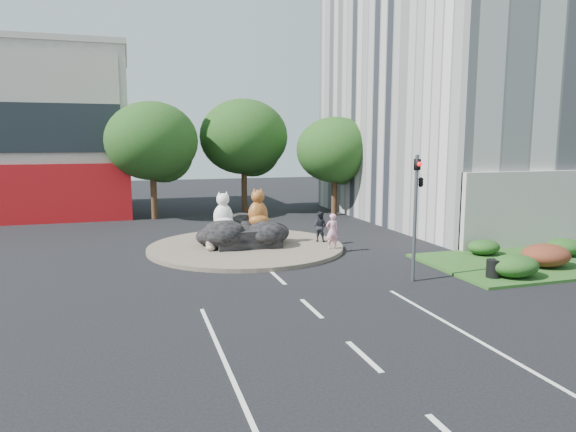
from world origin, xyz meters
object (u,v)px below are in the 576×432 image
at_px(kitten_calico, 210,242).
at_px(pedestrian_dark, 320,226).
at_px(kitten_white, 274,238).
at_px(litter_bin, 493,268).
at_px(parked_car, 23,213).
at_px(cat_tabby, 258,207).
at_px(cat_white, 223,210).
at_px(pedestrian_pink, 332,231).

height_order(kitten_calico, pedestrian_dark, pedestrian_dark).
relative_size(kitten_calico, kitten_white, 1.16).
bearing_deg(litter_bin, parked_car, 133.71).
bearing_deg(cat_tabby, litter_bin, -67.51).
distance_m(cat_white, litter_bin, 12.96).
height_order(cat_white, litter_bin, cat_white).
height_order(cat_white, kitten_white, cat_white).
distance_m(kitten_white, litter_bin, 10.73).
height_order(cat_white, cat_tabby, cat_tabby).
relative_size(pedestrian_pink, litter_bin, 2.46).
bearing_deg(parked_car, cat_white, -132.08).
bearing_deg(pedestrian_dark, kitten_calico, 48.89).
relative_size(pedestrian_pink, parked_car, 0.44).
xyz_separation_m(cat_tabby, pedestrian_pink, (3.22, -2.27, -1.03)).
bearing_deg(kitten_white, kitten_calico, 134.60).
height_order(cat_white, parked_car, cat_white).
distance_m(kitten_white, pedestrian_pink, 3.08).
distance_m(kitten_white, pedestrian_dark, 2.71).
distance_m(pedestrian_pink, pedestrian_dark, 1.95).
distance_m(pedestrian_dark, parked_car, 21.17).
xyz_separation_m(cat_tabby, litter_bin, (7.45, -8.94, -1.64)).
bearing_deg(litter_bin, cat_white, 136.17).
bearing_deg(parked_car, pedestrian_pink, -126.26).
bearing_deg(pedestrian_pink, cat_tabby, -36.91).
bearing_deg(kitten_white, cat_tabby, 84.84).
bearing_deg(cat_tabby, pedestrian_pink, -52.46).
bearing_deg(pedestrian_pink, kitten_calico, -14.46).
relative_size(cat_tabby, kitten_calico, 2.26).
bearing_deg(pedestrian_pink, kitten_white, -34.10).
distance_m(cat_tabby, pedestrian_dark, 3.51).
bearing_deg(litter_bin, cat_tabby, 129.81).
xyz_separation_m(kitten_white, litter_bin, (6.80, -8.30, -0.11)).
bearing_deg(cat_white, pedestrian_dark, -8.26).
bearing_deg(cat_white, cat_tabby, -3.93).
bearing_deg(kitten_calico, litter_bin, -4.61).
relative_size(kitten_calico, parked_car, 0.22).
height_order(kitten_white, litter_bin, kitten_white).
xyz_separation_m(cat_white, cat_tabby, (1.82, 0.04, 0.06)).
relative_size(cat_tabby, pedestrian_dark, 1.26).
distance_m(cat_white, pedestrian_pink, 5.60).
bearing_deg(parked_car, pedestrian_dark, -122.19).
bearing_deg(kitten_white, parked_car, 85.44).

